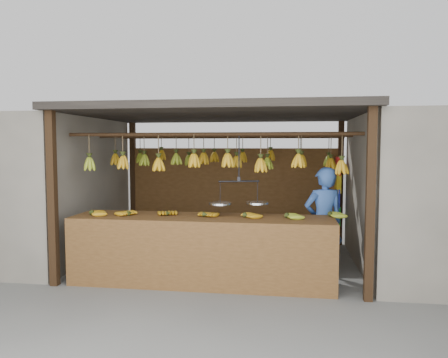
# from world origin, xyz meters

# --- Properties ---
(ground) EXTENTS (80.00, 80.00, 0.00)m
(ground) POSITION_xyz_m (0.00, 0.00, 0.00)
(ground) COLOR #5B5B57
(stall) EXTENTS (4.30, 3.30, 2.40)m
(stall) POSITION_xyz_m (0.00, 0.33, 1.97)
(stall) COLOR black
(stall) RESTS_ON ground
(neighbor_left) EXTENTS (3.00, 3.00, 2.30)m
(neighbor_left) POSITION_xyz_m (-3.60, 0.00, 1.15)
(neighbor_left) COLOR slate
(neighbor_left) RESTS_ON ground
(counter) EXTENTS (3.58, 0.80, 0.96)m
(counter) POSITION_xyz_m (-0.09, -1.23, 0.71)
(counter) COLOR brown
(counter) RESTS_ON ground
(hanging_bananas) EXTENTS (3.64, 2.24, 0.39)m
(hanging_bananas) POSITION_xyz_m (-0.01, 0.00, 1.62)
(hanging_bananas) COLOR #92A523
(hanging_bananas) RESTS_ON ground
(balance_scale) EXTENTS (0.78, 0.43, 0.94)m
(balance_scale) POSITION_xyz_m (0.39, -1.00, 1.12)
(balance_scale) COLOR black
(balance_scale) RESTS_ON ground
(vendor) EXTENTS (0.66, 0.54, 1.55)m
(vendor) POSITION_xyz_m (1.54, -0.60, 0.78)
(vendor) COLOR #3359A5
(vendor) RESTS_ON ground
(bag_bundles) EXTENTS (0.08, 0.26, 1.25)m
(bag_bundles) POSITION_xyz_m (1.94, 1.35, 1.02)
(bag_bundles) COLOR red
(bag_bundles) RESTS_ON ground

